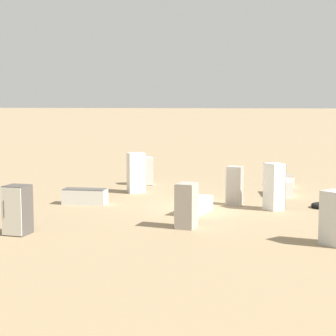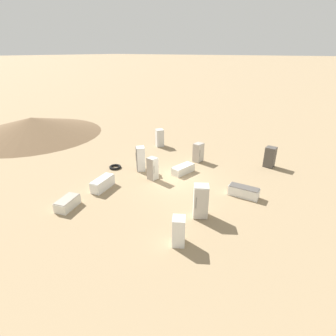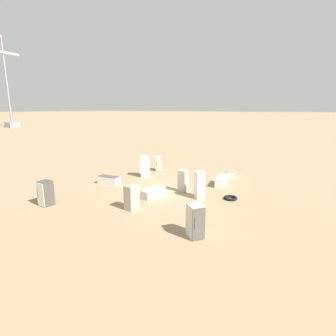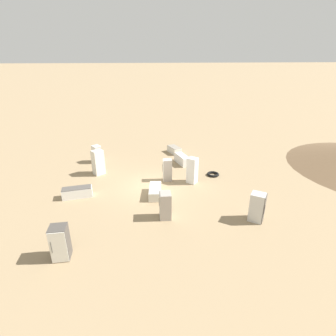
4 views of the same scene
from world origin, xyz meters
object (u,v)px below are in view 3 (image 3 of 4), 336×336
object	(u,v)px
discarded_fridge_5	(159,163)
discarded_fridge_8	(221,181)
power_pylon_0	(9,100)
discarded_fridge_0	(109,180)
discarded_fridge_9	(145,166)
scrap_tire	(231,198)
discarded_fridge_4	(132,198)
discarded_fridge_6	(231,174)
discarded_fridge_7	(200,185)
discarded_fridge_3	(183,181)
discarded_fridge_10	(195,221)
discarded_fridge_2	(153,193)
discarded_fridge_1	(46,193)

from	to	relation	value
discarded_fridge_5	discarded_fridge_8	bearing A→B (deg)	135.93
power_pylon_0	discarded_fridge_0	distance (m)	81.53
discarded_fridge_9	scrap_tire	bearing A→B (deg)	-44.71
discarded_fridge_4	discarded_fridge_8	world-z (taller)	discarded_fridge_4
power_pylon_0	discarded_fridge_9	distance (m)	81.22
discarded_fridge_6	discarded_fridge_7	xyz separation A→B (m)	(-6.46, 0.16, 0.63)
discarded_fridge_0	discarded_fridge_3	bearing A→B (deg)	97.84
power_pylon_0	discarded_fridge_10	size ratio (longest dim) A/B	17.12
power_pylon_0	discarded_fridge_2	xyz separation A→B (m)	(-34.65, -78.62, -8.43)
discarded_fridge_8	scrap_tire	xyz separation A→B (m)	(-2.84, -1.70, -0.29)
discarded_fridge_9	discarded_fridge_10	xyz separation A→B (m)	(-8.20, -8.69, -0.13)
discarded_fridge_1	discarded_fridge_4	xyz separation A→B (m)	(2.20, -5.14, -0.03)
discarded_fridge_7	discarded_fridge_6	bearing A→B (deg)	133.56
power_pylon_0	discarded_fridge_3	world-z (taller)	power_pylon_0
discarded_fridge_1	discarded_fridge_3	bearing A→B (deg)	-128.99
discarded_fridge_5	discarded_fridge_10	size ratio (longest dim) A/B	0.90
discarded_fridge_1	scrap_tire	size ratio (longest dim) A/B	1.74
discarded_fridge_9	discarded_fridge_6	bearing A→B (deg)	-3.40
power_pylon_0	discarded_fridge_5	world-z (taller)	power_pylon_0
discarded_fridge_2	discarded_fridge_10	world-z (taller)	discarded_fridge_10
power_pylon_0	discarded_fridge_7	bearing A→B (deg)	-112.19
discarded_fridge_7	discarded_fridge_9	xyz separation A→B (m)	(2.89, 6.61, 0.02)
discarded_fridge_9	discarded_fridge_1	bearing A→B (deg)	-129.26
discarded_fridge_6	scrap_tire	world-z (taller)	discarded_fridge_6
power_pylon_0	discarded_fridge_2	world-z (taller)	power_pylon_0
discarded_fridge_2	discarded_fridge_7	distance (m)	3.30
discarded_fridge_1	discarded_fridge_0	bearing A→B (deg)	-87.68
discarded_fridge_1	discarded_fridge_8	distance (m)	12.83
discarded_fridge_0	discarded_fridge_2	xyz separation A→B (m)	(-0.82, -4.92, -0.03)
discarded_fridge_0	discarded_fridge_7	distance (m)	7.88
discarded_fridge_0	discarded_fridge_8	xyz separation A→B (m)	(4.26, -8.05, 0.05)
discarded_fridge_0	discarded_fridge_6	bearing A→B (deg)	127.48
discarded_fridge_6	discarded_fridge_4	bearing A→B (deg)	58.51
discarded_fridge_5	discarded_fridge_9	distance (m)	2.60
discarded_fridge_1	discarded_fridge_9	xyz separation A→B (m)	(9.13, -1.29, 0.15)
discarded_fridge_7	discarded_fridge_9	distance (m)	7.21
discarded_fridge_7	scrap_tire	world-z (taller)	discarded_fridge_7
discarded_fridge_0	discarded_fridge_10	bearing A→B (deg)	60.62
discarded_fridge_1	discarded_fridge_4	world-z (taller)	discarded_fridge_1
power_pylon_0	discarded_fridge_10	world-z (taller)	power_pylon_0
discarded_fridge_10	discarded_fridge_7	bearing A→B (deg)	-119.16
discarded_fridge_6	discarded_fridge_10	xyz separation A→B (m)	(-11.77, -1.91, 0.52)
scrap_tire	power_pylon_0	bearing A→B (deg)	68.78
discarded_fridge_7	discarded_fridge_10	xyz separation A→B (m)	(-5.31, -2.08, -0.12)
discarded_fridge_3	discarded_fridge_8	size ratio (longest dim) A/B	0.85
discarded_fridge_7	discarded_fridge_10	bearing A→B (deg)	-23.64
discarded_fridge_5	discarded_fridge_6	bearing A→B (deg)	158.24
discarded_fridge_2	discarded_fridge_10	bearing A→B (deg)	153.34
discarded_fridge_4	discarded_fridge_0	bearing A→B (deg)	62.58
power_pylon_0	discarded_fridge_2	distance (m)	86.33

